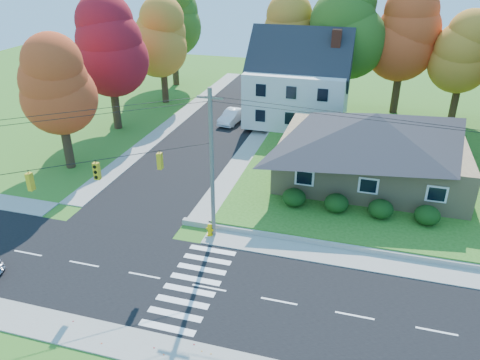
% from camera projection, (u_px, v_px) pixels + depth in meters
% --- Properties ---
extents(ground, '(120.00, 120.00, 0.00)m').
position_uv_depth(ground, '(209.00, 288.00, 26.23)').
color(ground, '#3D7923').
extents(road_main, '(90.00, 8.00, 0.02)m').
position_uv_depth(road_main, '(209.00, 288.00, 26.23)').
color(road_main, black).
rests_on(road_main, ground).
extents(road_cross, '(8.00, 44.00, 0.02)m').
position_uv_depth(road_cross, '(220.00, 124.00, 50.58)').
color(road_cross, black).
rests_on(road_cross, ground).
extents(sidewalk_north, '(90.00, 2.00, 0.08)m').
position_uv_depth(sidewalk_north, '(235.00, 240.00, 30.52)').
color(sidewalk_north, '#9C9A90').
rests_on(sidewalk_north, ground).
extents(sidewalk_south, '(90.00, 2.00, 0.08)m').
position_uv_depth(sidewalk_south, '(174.00, 354.00, 21.91)').
color(sidewalk_south, '#9C9A90').
rests_on(sidewalk_south, ground).
extents(lawn, '(30.00, 30.00, 0.50)m').
position_uv_depth(lawn, '(429.00, 163.00, 40.96)').
color(lawn, '#3D7923').
rests_on(lawn, ground).
extents(ranch_house, '(14.60, 10.60, 5.40)m').
position_uv_depth(ranch_house, '(373.00, 146.00, 36.56)').
color(ranch_house, tan).
rests_on(ranch_house, lawn).
extents(colonial_house, '(10.40, 8.40, 9.60)m').
position_uv_depth(colonial_house, '(299.00, 83.00, 48.27)').
color(colonial_house, silver).
rests_on(colonial_house, lawn).
extents(hedge_row, '(10.70, 1.70, 1.27)m').
position_uv_depth(hedge_row, '(358.00, 206.00, 32.30)').
color(hedge_row, '#163A10').
rests_on(hedge_row, lawn).
extents(traffic_infrastructure, '(38.10, 10.66, 10.00)m').
position_uv_depth(traffic_infrastructure, '(212.00, 196.00, 25.14)').
color(traffic_infrastructure, '#666059').
rests_on(traffic_infrastructure, ground).
extents(tree_lot_0, '(6.72, 6.72, 12.51)m').
position_uv_depth(tree_lot_0, '(291.00, 36.00, 52.29)').
color(tree_lot_0, '#3F2A19').
rests_on(tree_lot_0, lawn).
extents(tree_lot_1, '(7.84, 7.84, 14.60)m').
position_uv_depth(tree_lot_1, '(346.00, 27.00, 49.36)').
color(tree_lot_1, '#3F2A19').
rests_on(tree_lot_1, lawn).
extents(tree_lot_2, '(7.28, 7.28, 13.56)m').
position_uv_depth(tree_lot_2, '(405.00, 35.00, 49.02)').
color(tree_lot_2, '#3F2A19').
rests_on(tree_lot_2, lawn).
extents(tree_lot_3, '(6.16, 6.16, 11.47)m').
position_uv_depth(tree_lot_3, '(465.00, 52.00, 47.25)').
color(tree_lot_3, '#3F2A19').
rests_on(tree_lot_3, lawn).
extents(tree_west_0, '(6.16, 6.16, 11.47)m').
position_uv_depth(tree_west_0, '(57.00, 86.00, 37.59)').
color(tree_west_0, '#3F2A19').
rests_on(tree_west_0, ground).
extents(tree_west_1, '(7.28, 7.28, 13.56)m').
position_uv_depth(tree_west_1, '(108.00, 46.00, 45.86)').
color(tree_west_1, '#3F2A19').
rests_on(tree_west_1, ground).
extents(tree_west_2, '(6.72, 6.72, 12.51)m').
position_uv_depth(tree_west_2, '(161.00, 37.00, 54.51)').
color(tree_west_2, '#3F2A19').
rests_on(tree_west_2, ground).
extents(tree_west_3, '(7.84, 7.84, 14.60)m').
position_uv_depth(tree_west_3, '(172.00, 16.00, 61.31)').
color(tree_west_3, '#3F2A19').
rests_on(tree_west_3, ground).
extents(white_car, '(2.15, 4.65, 1.48)m').
position_uv_depth(white_car, '(232.00, 116.00, 50.66)').
color(white_car, white).
rests_on(white_car, road_cross).
extents(fire_hydrant, '(0.53, 0.41, 0.92)m').
position_uv_depth(fire_hydrant, '(210.00, 230.00, 30.81)').
color(fire_hydrant, '#FFC203').
rests_on(fire_hydrant, ground).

